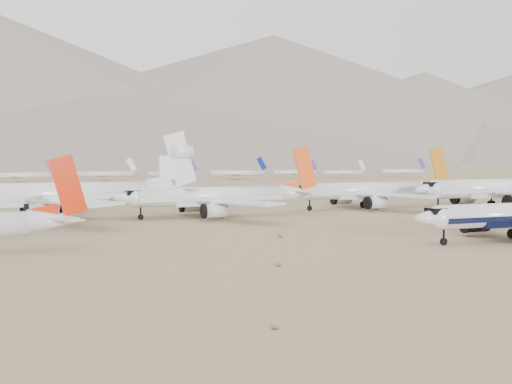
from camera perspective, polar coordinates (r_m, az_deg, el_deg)
ground at (r=124.52m, az=17.90°, el=-3.95°), size 7000.00×7000.00×0.00m
row2_navy_widebody at (r=201.51m, az=21.09°, el=0.27°), size 59.09×57.79×21.02m
row2_gold_tail at (r=191.62m, az=10.24°, el=0.09°), size 52.02×50.88×18.52m
row2_orange_tail at (r=161.40m, az=-3.25°, el=-0.43°), size 51.03×49.93×18.20m
row2_white_trijet at (r=159.69m, az=-16.52°, el=-0.15°), size 61.68×60.28×21.85m
distant_storage_row at (r=433.32m, az=-13.61°, el=1.54°), size 515.55×52.03×15.44m
mountain_range at (r=1757.40m, az=-17.62°, el=8.59°), size 7354.00×3024.00×470.00m
foothills at (r=1340.50m, az=4.51°, el=5.23°), size 4637.50×1395.00×155.00m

